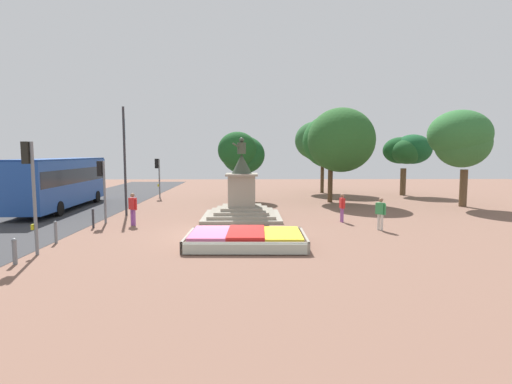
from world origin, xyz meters
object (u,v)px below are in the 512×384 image
object	(u,v)px
flower_planter	(246,239)
kerb_bollard_mid_b	(56,232)
kerb_bollard_north	(93,218)
traffic_light_mid_block	(102,180)
pedestrian_crossing_plaza	(342,206)
pedestrian_near_planter	(133,207)
banner_pole	(125,159)
traffic_light_far_corner	(158,171)
city_bus	(61,180)
kerb_bollard_mid_a	(15,251)
statue_monument	(242,200)
pedestrian_with_handbag	(381,212)
traffic_light_near_crossing	(31,178)

from	to	relation	value
flower_planter	kerb_bollard_mid_b	bearing A→B (deg)	175.74
kerb_bollard_north	traffic_light_mid_block	bearing A→B (deg)	88.37
pedestrian_crossing_plaza	traffic_light_mid_block	bearing A→B (deg)	-179.37
kerb_bollard_mid_b	flower_planter	bearing A→B (deg)	-4.26
pedestrian_near_planter	kerb_bollard_north	bearing A→B (deg)	-160.68
flower_planter	banner_pole	xyz separation A→B (m)	(-7.27, 8.07, 3.10)
traffic_light_far_corner	city_bus	size ratio (longest dim) A/B	0.30
kerb_bollard_mid_a	kerb_bollard_mid_b	bearing A→B (deg)	92.54
banner_pole	pedestrian_crossing_plaza	bearing A→B (deg)	-11.63
kerb_bollard_mid_b	traffic_light_mid_block	bearing A→B (deg)	86.86
city_bus	statue_monument	bearing A→B (deg)	-17.25
traffic_light_far_corner	kerb_bollard_mid_a	bearing A→B (deg)	-90.87
flower_planter	kerb_bollard_mid_a	xyz separation A→B (m)	(-7.78, -2.58, 0.20)
kerb_bollard_mid_a	kerb_bollard_north	world-z (taller)	kerb_bollard_north
pedestrian_with_handbag	kerb_bollard_mid_b	size ratio (longest dim) A/B	1.68
flower_planter	statue_monument	distance (m)	7.05
flower_planter	pedestrian_near_planter	distance (m)	7.53
traffic_light_far_corner	pedestrian_crossing_plaza	size ratio (longest dim) A/B	2.11
statue_monument	flower_planter	bearing A→B (deg)	-87.77
flower_planter	traffic_light_near_crossing	distance (m)	8.31
flower_planter	traffic_light_far_corner	world-z (taller)	traffic_light_far_corner
pedestrian_with_handbag	kerb_bollard_mid_a	bearing A→B (deg)	-158.13
pedestrian_crossing_plaza	banner_pole	bearing A→B (deg)	168.37
traffic_light_far_corner	city_bus	xyz separation A→B (m)	(-4.90, -6.77, -0.32)
statue_monument	banner_pole	size ratio (longest dim) A/B	0.72
traffic_light_near_crossing	city_bus	distance (m)	12.95
kerb_bollard_mid_a	kerb_bollard_north	xyz separation A→B (m)	(0.08, 6.60, 0.03)
traffic_light_mid_block	banner_pole	world-z (taller)	banner_pole
traffic_light_near_crossing	banner_pole	bearing A→B (deg)	86.80
kerb_bollard_mid_a	flower_planter	bearing A→B (deg)	18.38
pedestrian_with_handbag	flower_planter	bearing A→B (deg)	-154.19
pedestrian_with_handbag	traffic_light_near_crossing	bearing A→B (deg)	-162.63
traffic_light_mid_block	kerb_bollard_mid_b	world-z (taller)	traffic_light_mid_block
city_bus	pedestrian_crossing_plaza	world-z (taller)	city_bus
flower_planter	kerb_bollard_north	size ratio (longest dim) A/B	5.04
traffic_light_mid_block	banner_pole	size ratio (longest dim) A/B	0.51
traffic_light_near_crossing	kerb_bollard_north	distance (m)	5.83
traffic_light_near_crossing	pedestrian_with_handbag	xyz separation A→B (m)	(14.34, 4.48, -1.94)
flower_planter	kerb_bollard_north	bearing A→B (deg)	152.44
banner_pole	city_bus	distance (m)	5.94
banner_pole	pedestrian_with_handbag	size ratio (longest dim) A/B	4.08
traffic_light_mid_block	banner_pole	xyz separation A→B (m)	(0.39, 2.71, 1.03)
banner_pole	kerb_bollard_north	distance (m)	4.98
kerb_bollard_north	pedestrian_near_planter	bearing A→B (deg)	19.32
traffic_light_far_corner	banner_pole	size ratio (longest dim) A/B	0.51
banner_pole	pedestrian_with_handbag	bearing A→B (deg)	-19.54
kerb_bollard_mid_a	kerb_bollard_north	size ratio (longest dim) A/B	0.93
banner_pole	traffic_light_near_crossing	bearing A→B (deg)	-93.20
pedestrian_with_handbag	kerb_bollard_mid_b	bearing A→B (deg)	-169.91
traffic_light_mid_block	traffic_light_far_corner	world-z (taller)	traffic_light_mid_block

